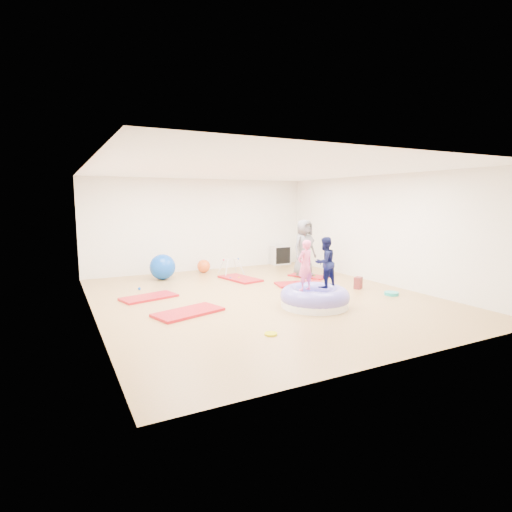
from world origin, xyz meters
TOP-DOWN VIEW (x-y plane):
  - room at (0.00, 0.00)m, footprint 7.01×8.01m
  - gym_mat_front_left at (-1.87, -0.48)m, footprint 1.45×1.01m
  - gym_mat_mid_left at (-2.28, 1.08)m, footprint 1.30×0.87m
  - gym_mat_center_back at (0.42, 2.07)m, footprint 0.89×1.38m
  - gym_mat_right at (1.49, 0.73)m, footprint 1.33×0.87m
  - gym_mat_rear_right at (2.31, 1.53)m, footprint 0.93×1.19m
  - inflatable_cushion at (0.59, -1.17)m, footprint 1.41×1.41m
  - child_pink at (0.36, -1.15)m, footprint 0.42×0.32m
  - child_navy at (0.87, -1.11)m, footprint 0.57×0.48m
  - adult_caregiver at (2.18, 1.58)m, footprint 0.86×0.66m
  - infant at (2.08, 1.36)m, footprint 0.33×0.34m
  - ball_pit_balls at (0.36, 0.73)m, footprint 4.78×3.37m
  - exercise_ball_blue at (-1.46, 3.04)m, footprint 0.70×0.70m
  - exercise_ball_orange at (-0.11, 3.52)m, footprint 0.39×0.39m
  - infant_play_gym at (0.47, 2.80)m, footprint 0.62×0.59m
  - cube_shelf at (2.75, 3.79)m, footprint 0.64×0.32m
  - balance_disc at (2.74, -1.17)m, footprint 0.33×0.33m
  - backpack at (2.52, -0.29)m, footprint 0.29×0.26m
  - yellow_toy at (-1.06, -2.28)m, footprint 0.21×0.21m

SIDE VIEW (x-z plane):
  - yellow_toy at x=-1.06m, z-range 0.00..0.03m
  - gym_mat_rear_right at x=2.31m, z-range 0.00..0.04m
  - gym_mat_mid_left at x=-2.28m, z-range 0.00..0.05m
  - gym_mat_right at x=1.49m, z-range 0.00..0.05m
  - gym_mat_center_back at x=0.42m, z-range 0.00..0.05m
  - gym_mat_front_left at x=-1.87m, z-range 0.00..0.05m
  - ball_pit_balls at x=0.36m, z-range 0.00..0.07m
  - balance_disc at x=2.74m, z-range 0.00..0.07m
  - backpack at x=2.52m, z-range 0.00..0.29m
  - infant at x=2.08m, z-range 0.05..0.24m
  - inflatable_cushion at x=0.59m, z-range -0.05..0.40m
  - exercise_ball_orange at x=-0.11m, z-range 0.00..0.39m
  - infant_play_gym at x=0.47m, z-range 0.08..0.55m
  - cube_shelf at x=2.75m, z-range 0.00..0.64m
  - exercise_ball_blue at x=-1.46m, z-range 0.00..0.70m
  - adult_caregiver at x=2.18m, z-range 0.04..1.63m
  - child_pink at x=0.36m, z-range 0.41..1.43m
  - child_navy at x=0.87m, z-range 0.41..1.46m
  - room at x=0.00m, z-range 0.00..2.80m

